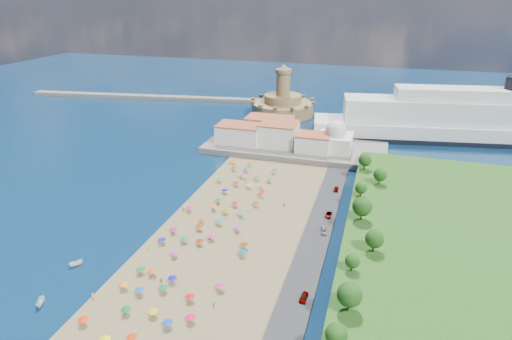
% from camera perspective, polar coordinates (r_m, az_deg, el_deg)
% --- Properties ---
extents(ground, '(700.00, 700.00, 0.00)m').
position_cam_1_polar(ground, '(155.91, -4.09, -5.97)').
color(ground, '#071938').
rests_on(ground, ground).
extents(terrace, '(90.00, 36.00, 3.00)m').
position_cam_1_polar(terrace, '(217.01, 5.19, 2.95)').
color(terrace, '#59544C').
rests_on(terrace, ground).
extents(jetty, '(18.00, 70.00, 2.40)m').
position_cam_1_polar(jetty, '(254.21, 1.96, 5.95)').
color(jetty, '#59544C').
rests_on(jetty, ground).
extents(breakwater, '(199.03, 34.77, 2.60)m').
position_cam_1_polar(breakwater, '(330.98, -12.77, 9.42)').
color(breakwater, '#59544C').
rests_on(breakwater, ground).
extents(waterfront_buildings, '(57.00, 29.00, 11.00)m').
position_cam_1_polar(waterfront_buildings, '(218.33, 1.92, 4.93)').
color(waterfront_buildings, silver).
rests_on(waterfront_buildings, terrace).
extents(domed_building, '(16.00, 16.00, 15.00)m').
position_cam_1_polar(domed_building, '(209.90, 10.51, 4.12)').
color(domed_building, silver).
rests_on(domed_building, terrace).
extents(fortress, '(40.00, 40.00, 32.40)m').
position_cam_1_polar(fortress, '(280.82, 3.58, 8.72)').
color(fortress, olive).
rests_on(fortress, ground).
extents(cruise_ship, '(160.01, 49.08, 34.61)m').
position_cam_1_polar(cruise_ship, '(254.45, 25.94, 5.78)').
color(cruise_ship, black).
rests_on(cruise_ship, ground).
extents(beach_parasols, '(30.38, 114.92, 2.20)m').
position_cam_1_polar(beach_parasols, '(146.54, -6.04, -7.10)').
color(beach_parasols, gray).
rests_on(beach_parasols, beach).
extents(beachgoers, '(37.02, 99.22, 1.89)m').
position_cam_1_polar(beachgoers, '(153.63, -4.72, -5.98)').
color(beachgoers, tan).
rests_on(beachgoers, beach).
extents(moored_boats, '(6.03, 21.49, 1.67)m').
position_cam_1_polar(moored_boats, '(132.89, -24.87, -13.53)').
color(moored_boats, white).
rests_on(moored_boats, ground).
extents(parked_cars, '(2.69, 72.69, 1.43)m').
position_cam_1_polar(parked_cars, '(147.10, 9.16, -7.51)').
color(parked_cars, gray).
rests_on(parked_cars, promenade).
extents(hillside_trees, '(11.77, 105.94, 8.12)m').
position_cam_1_polar(hillside_trees, '(136.57, 14.08, -6.22)').
color(hillside_trees, '#382314').
rests_on(hillside_trees, hillside).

